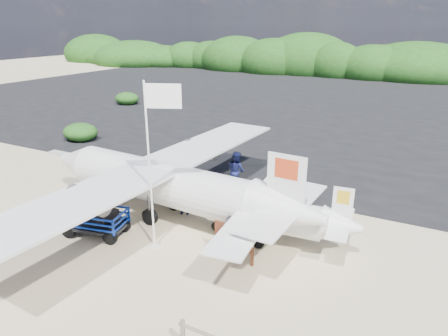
# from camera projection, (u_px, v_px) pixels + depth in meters

# --- Properties ---
(ground) EXTENTS (160.00, 160.00, 0.00)m
(ground) POSITION_uv_depth(u_px,v_px,m) (189.00, 236.00, 15.51)
(ground) COLOR beige
(asphalt_apron) EXTENTS (90.00, 50.00, 0.04)m
(asphalt_apron) POSITION_uv_depth(u_px,v_px,m) (346.00, 105.00, 40.54)
(asphalt_apron) COLOR #B2B2B2
(asphalt_apron) RESTS_ON ground
(lagoon) EXTENTS (9.00, 7.00, 0.40)m
(lagoon) POSITION_uv_depth(u_px,v_px,m) (57.00, 183.00, 20.66)
(lagoon) COLOR #B2B2B2
(lagoon) RESTS_ON ground
(vegetation_band) EXTENTS (124.00, 8.00, 4.40)m
(vegetation_band) POSITION_uv_depth(u_px,v_px,m) (379.00, 77.00, 61.40)
(vegetation_band) COLOR #B2B2B2
(vegetation_band) RESTS_ON ground
(baggage_cart) EXTENTS (2.76, 1.91, 1.26)m
(baggage_cart) POSITION_uv_depth(u_px,v_px,m) (97.00, 234.00, 15.65)
(baggage_cart) COLOR #0A2CA4
(baggage_cart) RESTS_ON ground
(flagpole) EXTENTS (1.32, 0.92, 6.09)m
(flagpole) POSITION_uv_depth(u_px,v_px,m) (155.00, 246.00, 14.86)
(flagpole) COLOR white
(flagpole) RESTS_ON ground
(signboard) EXTENTS (1.65, 0.31, 1.35)m
(signboard) POSITION_uv_depth(u_px,v_px,m) (234.00, 259.00, 14.01)
(signboard) COLOR brown
(signboard) RESTS_ON ground
(crew_a) EXTENTS (0.61, 0.46, 1.52)m
(crew_a) POSITION_uv_depth(u_px,v_px,m) (161.00, 189.00, 18.04)
(crew_a) COLOR #121846
(crew_a) RESTS_ON ground
(crew_b) EXTENTS (1.16, 1.05, 1.96)m
(crew_b) POSITION_uv_depth(u_px,v_px,m) (236.00, 171.00, 19.61)
(crew_b) COLOR #121846
(crew_b) RESTS_ON ground
(crew_c) EXTENTS (1.10, 0.79, 1.73)m
(crew_c) POSITION_uv_depth(u_px,v_px,m) (185.00, 196.00, 17.05)
(crew_c) COLOR #121846
(crew_c) RESTS_ON ground
(aircraft_small) EXTENTS (7.45, 7.45, 2.49)m
(aircraft_small) POSITION_uv_depth(u_px,v_px,m) (252.00, 92.00, 48.34)
(aircraft_small) COLOR #B2B2B2
(aircraft_small) RESTS_ON ground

